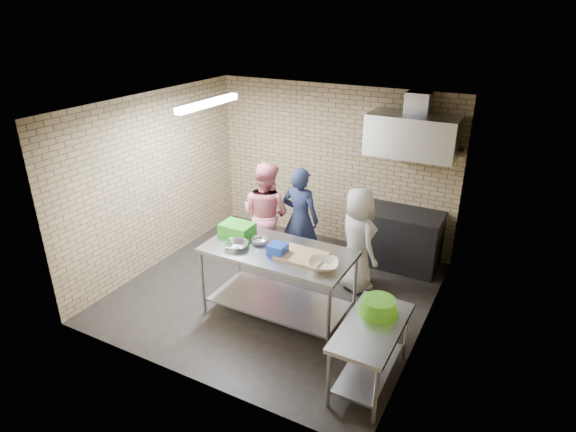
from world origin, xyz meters
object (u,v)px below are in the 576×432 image
Objects in this scene: green_crate at (237,229)px; woman_white at (358,239)px; green_basin at (379,306)px; bottle_red at (419,138)px; stove at (401,239)px; blue_tub at (278,249)px; man_navy at (300,219)px; woman_pink at (266,214)px; bottle_green at (446,142)px; prep_table at (278,282)px; side_counter at (370,354)px.

woman_white is at bearing 36.49° from green_crate.
woman_white reaches higher than green_basin.
green_crate is 2.38× the size of bottle_red.
blue_tub reaches higher than stove.
bottle_red is 2.14m from man_navy.
bottle_red reaches higher than green_crate.
bottle_green is at bearing -148.91° from woman_pink.
green_crate is at bearing 166.41° from green_basin.
man_navy is (-0.33, 1.29, 0.34)m from prep_table.
bottle_green is (2.20, 2.21, 0.97)m from green_crate.
blue_tub reaches higher than green_basin.
stove is 1.08m from woman_white.
prep_table is at bearing 116.57° from blue_tub.
green_basin is (1.43, -0.31, -0.20)m from blue_tub.
man_navy is at bearing 133.28° from side_counter.
green_basin is 2.48m from man_navy.
blue_tub reaches higher than side_counter.
bottle_green is 2.42m from man_navy.
woman_white is at bearing -111.80° from stove.
stove is 5.61× the size of blue_tub.
green_crate is (-0.70, 0.12, 0.57)m from prep_table.
woman_white is (1.53, -0.02, -0.07)m from woman_pink.
prep_table is 1.49m from woman_pink.
woman_pink is (-2.37, 1.81, 0.47)m from side_counter.
woman_pink is (-2.37, -1.18, -1.17)m from bottle_green.
bottle_red reaches higher than stove.
woman_pink is 1.53m from woman_white.
blue_tub is at bearing 167.87° from green_basin.
bottle_red is at bearing 97.62° from side_counter.
prep_table reaches higher than green_basin.
bottle_red reaches higher than woman_white.
bottle_green is at bearing 89.58° from green_basin.
blue_tub is at bearing -63.43° from prep_table.
bottle_green is 1.92m from woman_white.
woman_white is (1.00, -0.15, -0.05)m from man_navy.
bottle_green reaches higher than man_navy.
green_basin reaches higher than stove.
green_basin reaches higher than side_counter.
man_navy is at bearing -143.79° from bottle_red.
woman_white is at bearing -109.88° from bottle_red.
side_counter is (1.50, -0.66, -0.11)m from prep_table.
woman_pink is at bearing 38.57° from woman_white.
bottle_green is 0.09× the size of man_navy.
green_crate is at bearing -131.64° from stove.
woman_white is (-0.81, 1.54, -0.06)m from green_basin.
man_navy is 1.07× the size of woman_white.
prep_table is at bearing 156.36° from side_counter.
bottle_red is 0.11× the size of woman_pink.
green_crate is 3.02m from bottle_red.
green_crate is 0.28× the size of woman_white.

